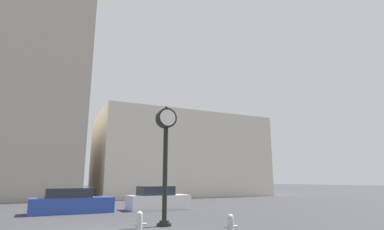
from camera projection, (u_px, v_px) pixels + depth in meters
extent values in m
cube|color=#ADA393|center=(30.00, 57.00, 32.71)|extent=(11.81, 12.00, 30.06)
cube|color=beige|center=(178.00, 157.00, 37.92)|extent=(19.96, 12.00, 9.54)
cylinder|color=black|center=(164.00, 225.00, 12.33)|extent=(0.60, 0.60, 0.12)
cylinder|color=black|center=(164.00, 222.00, 12.35)|extent=(0.40, 0.40, 0.10)
cylinder|color=black|center=(165.00, 173.00, 12.77)|extent=(0.20, 0.20, 3.88)
cylinder|color=black|center=(166.00, 118.00, 13.28)|extent=(0.87, 0.39, 0.87)
cylinder|color=white|center=(168.00, 117.00, 13.10)|extent=(0.72, 0.02, 0.72)
cylinder|color=white|center=(165.00, 119.00, 13.46)|extent=(0.72, 0.02, 0.72)
sphere|color=black|center=(166.00, 108.00, 13.38)|extent=(0.12, 0.12, 0.12)
cube|color=#28429E|center=(72.00, 205.00, 17.18)|extent=(4.55, 1.92, 0.87)
cube|color=#232833|center=(69.00, 193.00, 17.23)|extent=(2.53, 1.63, 0.53)
cube|color=silver|center=(158.00, 202.00, 19.42)|extent=(3.93, 1.94, 0.90)
cube|color=#232833|center=(156.00, 191.00, 19.49)|extent=(2.18, 1.67, 0.57)
cylinder|color=#B7B7BC|center=(139.00, 225.00, 10.28)|extent=(0.23, 0.23, 0.66)
sphere|color=#B7B7BC|center=(140.00, 214.00, 10.36)|extent=(0.21, 0.21, 0.21)
cylinder|color=#B7B7BC|center=(134.00, 225.00, 10.21)|extent=(0.15, 0.08, 0.08)
cylinder|color=#B7B7BC|center=(144.00, 224.00, 10.36)|extent=(0.15, 0.08, 0.08)
cylinder|color=#B7B7BC|center=(230.00, 228.00, 10.04)|extent=(0.22, 0.22, 0.59)
sphere|color=#B7B7BC|center=(230.00, 217.00, 10.11)|extent=(0.21, 0.21, 0.21)
cylinder|color=#B7B7BC|center=(226.00, 227.00, 9.97)|extent=(0.15, 0.08, 0.08)
cylinder|color=#B7B7BC|center=(235.00, 226.00, 10.12)|extent=(0.15, 0.08, 0.08)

